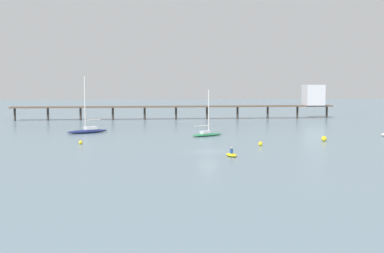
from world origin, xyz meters
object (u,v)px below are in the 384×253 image
(sailboat_green, at_px, (207,133))
(mooring_buoy_outer, at_px, (260,144))
(mooring_buoy_inner, at_px, (324,139))
(mooring_buoy_near, at_px, (81,142))
(dinghy_yellow, at_px, (231,154))
(pier, at_px, (253,100))
(sailboat_navy, at_px, (88,130))

(sailboat_green, bearing_deg, mooring_buoy_outer, -67.83)
(mooring_buoy_inner, distance_m, mooring_buoy_near, 35.75)
(dinghy_yellow, relative_size, mooring_buoy_inner, 3.16)
(dinghy_yellow, distance_m, mooring_buoy_inner, 21.95)
(sailboat_green, xyz_separation_m, mooring_buoy_outer, (5.70, -13.99, -0.20))
(dinghy_yellow, relative_size, mooring_buoy_near, 4.72)
(mooring_buoy_inner, relative_size, mooring_buoy_outer, 1.34)
(dinghy_yellow, bearing_deg, sailboat_green, 89.79)
(sailboat_green, height_order, mooring_buoy_outer, sailboat_green)
(sailboat_green, height_order, mooring_buoy_near, sailboat_green)
(pier, height_order, mooring_buoy_inner, pier)
(mooring_buoy_inner, bearing_deg, sailboat_navy, 155.39)
(mooring_buoy_outer, bearing_deg, mooring_buoy_near, 169.91)
(sailboat_navy, xyz_separation_m, mooring_buoy_outer, (25.57, -21.26, -0.26))
(sailboat_green, bearing_deg, mooring_buoy_near, -153.73)
(mooring_buoy_inner, xyz_separation_m, mooring_buoy_near, (-35.75, -0.19, -0.13))
(pier, xyz_separation_m, mooring_buoy_inner, (0.34, -48.74, -3.98))
(sailboat_green, bearing_deg, dinghy_yellow, -90.21)
(sailboat_green, height_order, mooring_buoy_inner, sailboat_green)
(dinghy_yellow, distance_m, mooring_buoy_near, 23.96)
(dinghy_yellow, xyz_separation_m, mooring_buoy_outer, (5.79, 9.83, 0.08))
(sailboat_navy, relative_size, mooring_buoy_near, 18.00)
(pier, distance_m, mooring_buoy_near, 60.54)
(sailboat_navy, height_order, mooring_buoy_near, sailboat_navy)
(sailboat_navy, distance_m, dinghy_yellow, 36.86)
(mooring_buoy_inner, bearing_deg, mooring_buoy_outer, -156.61)
(pier, distance_m, sailboat_navy, 48.36)
(mooring_buoy_near, bearing_deg, sailboat_navy, 91.85)
(mooring_buoy_outer, bearing_deg, mooring_buoy_inner, 23.39)
(mooring_buoy_inner, height_order, mooring_buoy_near, mooring_buoy_inner)
(mooring_buoy_inner, bearing_deg, mooring_buoy_near, -179.70)
(mooring_buoy_near, bearing_deg, sailboat_green, 26.27)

